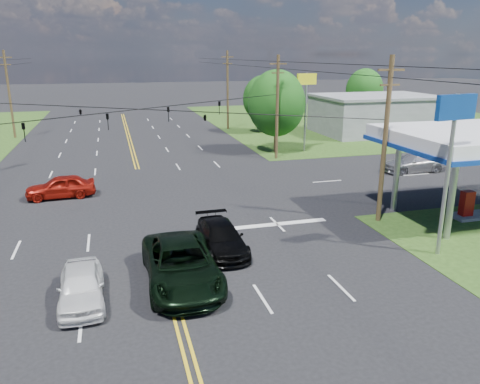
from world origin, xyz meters
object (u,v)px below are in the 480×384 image
object	(u,v)px
tree_right_a	(276,103)
pickup_white	(81,286)
pole_left_far	(9,94)
tree_right_b	(263,99)
retail_ne	(375,115)
pole_right_far	(228,89)
suv_black	(221,238)
pole_se	(385,139)
polesign_se	(453,131)
tree_far_r	(364,90)
pickup_dkgreen	(181,264)
pole_ne	(277,106)

from	to	relation	value
tree_right_a	pickup_white	size ratio (longest dim) A/B	1.91
pole_left_far	tree_right_b	size ratio (longest dim) A/B	1.41
retail_ne	pickup_white	bearing A→B (deg)	-134.27
retail_ne	pole_right_far	bearing A→B (deg)	154.80
pole_left_far	tree_right_a	size ratio (longest dim) A/B	1.22
suv_black	pole_se	bearing A→B (deg)	9.96
pole_left_far	pole_se	bearing A→B (deg)	-54.90
suv_black	pickup_white	world-z (taller)	pickup_white
suv_black	polesign_se	world-z (taller)	polesign_se
tree_right_b	pole_right_far	bearing A→B (deg)	131.19
tree_right_b	tree_far_r	xyz separation A→B (m)	(17.50, 6.00, 0.33)
tree_far_r	suv_black	size ratio (longest dim) A/B	1.55
tree_right_b	suv_black	world-z (taller)	tree_right_b
tree_right_a	polesign_se	distance (m)	26.12
tree_right_a	pickup_dkgreen	bearing A→B (deg)	-117.53
pole_left_far	suv_black	xyz separation A→B (m)	(16.00, -38.86, -4.45)
pole_left_far	pickup_white	distance (m)	43.64
pole_left_far	tree_right_b	distance (m)	29.79
pole_se	pole_ne	xyz separation A→B (m)	(0.00, 18.00, 0.00)
pole_right_far	suv_black	world-z (taller)	pole_right_far
tree_right_b	polesign_se	xyz separation A→B (m)	(-3.27, -38.08, 1.93)
retail_ne	tree_far_r	bearing A→B (deg)	68.20
tree_right_a	pickup_dkgreen	world-z (taller)	tree_right_a
pole_right_far	tree_right_b	distance (m)	5.40
tree_far_r	polesign_se	world-z (taller)	polesign_se
pickup_dkgreen	pickup_white	world-z (taller)	pickup_dkgreen
tree_right_b	pole_left_far	bearing A→B (deg)	172.28
pole_se	tree_right_a	distance (m)	21.02
retail_ne	pole_se	size ratio (longest dim) A/B	1.47
pole_ne	pole_left_far	world-z (taller)	pole_left_far
retail_ne	pole_left_far	world-z (taller)	pole_left_far
pickup_dkgreen	suv_black	xyz separation A→B (m)	(2.44, 2.94, -0.18)
retail_ne	pole_se	xyz separation A→B (m)	(-17.00, -29.00, 2.72)
pickup_dkgreen	pickup_white	bearing A→B (deg)	-171.97
pole_right_far	tree_far_r	size ratio (longest dim) A/B	1.31
suv_black	pole_ne	bearing A→B (deg)	62.72
pole_se	tree_far_r	xyz separation A→B (m)	(21.00, 39.00, -0.37)
tree_right_a	pole_right_far	bearing A→B (deg)	93.58
tree_right_b	polesign_se	size ratio (longest dim) A/B	0.91
tree_far_r	pickup_white	distance (m)	58.21
tree_far_r	polesign_se	xyz separation A→B (m)	(-20.77, -44.08, 1.60)
retail_ne	pole_se	distance (m)	33.72
pole_right_far	pickup_white	world-z (taller)	pole_right_far
suv_black	tree_right_b	bearing A→B (deg)	68.28
tree_far_r	pickup_dkgreen	size ratio (longest dim) A/B	1.18
tree_right_b	tree_far_r	bearing A→B (deg)	18.92
retail_ne	pole_left_far	size ratio (longest dim) A/B	1.40
pole_left_far	pole_ne	bearing A→B (deg)	-36.16
pole_left_far	tree_right_a	xyz separation A→B (m)	(27.00, -16.00, -0.30)
pole_left_far	pole_right_far	bearing A→B (deg)	0.00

